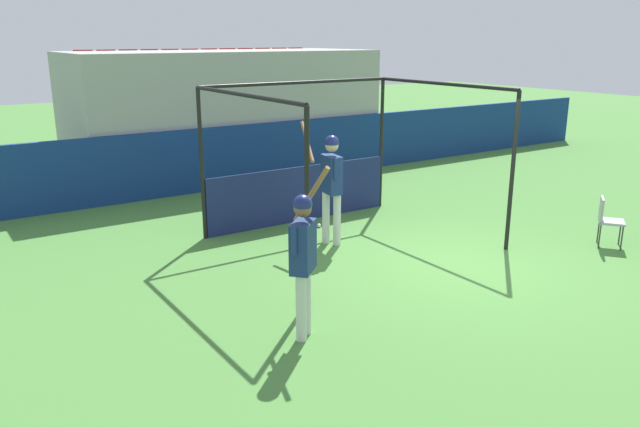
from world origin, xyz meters
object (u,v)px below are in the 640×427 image
Objects in this scene: folding_chair at (607,217)px; player_batter at (331,178)px; player_waiting at (303,253)px; baseball at (319,225)px.

player_batter is at bearing -71.47° from folding_chair.
player_waiting reaches higher than baseball.
player_batter is at bearing -111.84° from baseball.
player_waiting is (-2.23, -2.66, -0.10)m from player_batter.
player_waiting reaches higher than folding_chair.
player_batter reaches higher than folding_chair.
player_waiting is 27.48× the size of baseball.
player_batter is 4.71m from folding_chair.
baseball is at bearing -82.48° from folding_chair.
player_batter is at bearing 8.15° from player_waiting.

